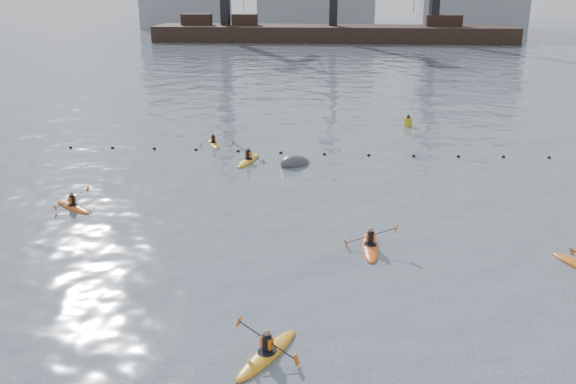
% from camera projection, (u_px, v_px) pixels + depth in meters
% --- Properties ---
extents(ground, '(400.00, 400.00, 0.00)m').
position_uv_depth(ground, '(275.00, 328.00, 20.57)').
color(ground, '#384452').
rests_on(ground, ground).
extents(float_line, '(33.24, 0.73, 0.24)m').
position_uv_depth(float_line, '(303.00, 153.00, 41.84)').
color(float_line, black).
rests_on(float_line, ground).
extents(barge_pier, '(72.00, 19.30, 29.50)m').
position_uv_depth(barge_pier, '(332.00, 32.00, 123.69)').
color(barge_pier, black).
rests_on(barge_pier, ground).
extents(kayaker_0, '(2.35, 3.41, 1.27)m').
position_uv_depth(kayaker_0, '(370.00, 246.00, 26.79)').
color(kayaker_0, '#EF5A16').
rests_on(kayaker_0, ground).
extents(kayaker_1, '(2.09, 3.24, 1.20)m').
position_uv_depth(kayaker_1, '(267.00, 353.00, 18.98)').
color(kayaker_1, orange).
rests_on(kayaker_1, ground).
extents(kayaker_2, '(2.79, 2.26, 1.05)m').
position_uv_depth(kayaker_2, '(73.00, 206.00, 31.62)').
color(kayaker_2, '#D45813').
rests_on(kayaker_2, ground).
extents(kayaker_3, '(2.38, 3.49, 1.42)m').
position_uv_depth(kayaker_3, '(248.00, 160.00, 39.89)').
color(kayaker_3, gold).
rests_on(kayaker_3, ground).
extents(kayaker_5, '(1.97, 3.00, 1.12)m').
position_uv_depth(kayaker_5, '(213.00, 143.00, 44.12)').
color(kayaker_5, gold).
rests_on(kayaker_5, ground).
extents(mooring_buoy, '(2.75, 2.91, 1.67)m').
position_uv_depth(mooring_buoy, '(295.00, 164.00, 39.32)').
color(mooring_buoy, '#3B3D40').
rests_on(mooring_buoy, ground).
extents(nav_buoy, '(0.63, 0.63, 1.15)m').
position_uv_depth(nav_buoy, '(408.00, 122.00, 49.78)').
color(nav_buoy, yellow).
rests_on(nav_buoy, ground).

